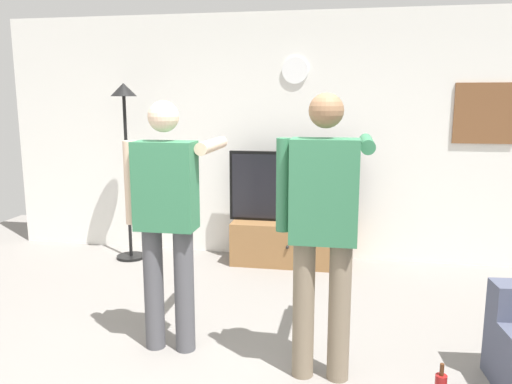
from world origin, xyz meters
The scene contains 8 objects.
back_wall centered at (0.00, 2.95, 1.35)m, with size 6.40×0.10×2.70m, color silver.
tv_stand centered at (0.17, 2.60, 0.23)m, with size 1.25×0.47×0.47m.
television centered at (0.17, 2.65, 0.85)m, with size 1.34×0.07×0.76m.
wall_clock centered at (0.17, 2.89, 2.08)m, with size 0.28×0.28×0.03m, color white.
framed_picture centered at (2.12, 2.90, 1.63)m, with size 0.61×0.04×0.62m, color brown.
floor_lamp centered at (-1.62, 2.48, 1.39)m, with size 0.32×0.32×1.94m.
person_standing_nearer_lamp centered at (-0.46, 0.56, 1.01)m, with size 0.59×0.78×1.77m.
person_standing_nearer_couch centered at (0.63, 0.37, 1.03)m, with size 0.59×0.78×1.82m.
Camera 1 is at (0.77, -2.70, 1.78)m, focal length 35.60 mm.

